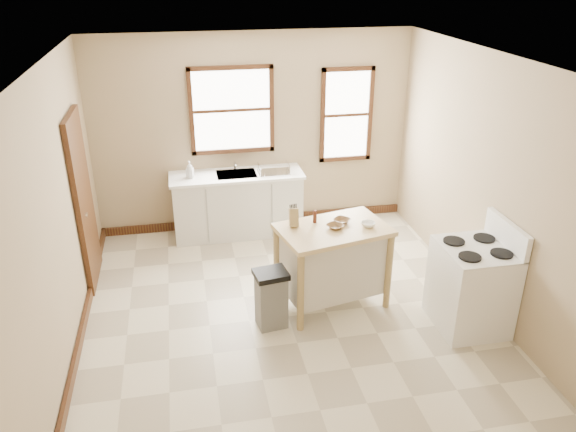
% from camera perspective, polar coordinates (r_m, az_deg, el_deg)
% --- Properties ---
extents(floor, '(5.00, 5.00, 0.00)m').
position_cam_1_polar(floor, '(6.41, 0.01, -10.16)').
color(floor, beige).
rests_on(floor, ground).
extents(ceiling, '(5.00, 5.00, 0.00)m').
position_cam_1_polar(ceiling, '(5.32, 0.02, 15.37)').
color(ceiling, white).
rests_on(ceiling, ground).
extents(wall_back, '(4.50, 0.04, 2.80)m').
position_cam_1_polar(wall_back, '(8.04, -3.49, 8.38)').
color(wall_back, tan).
rests_on(wall_back, ground).
extents(wall_left, '(0.04, 5.00, 2.80)m').
position_cam_1_polar(wall_left, '(5.76, -22.52, -0.44)').
color(wall_left, tan).
rests_on(wall_left, ground).
extents(wall_right, '(0.04, 5.00, 2.80)m').
position_cam_1_polar(wall_right, '(6.51, 19.86, 2.86)').
color(wall_right, tan).
rests_on(wall_right, ground).
extents(window_main, '(1.17, 0.06, 1.22)m').
position_cam_1_polar(window_main, '(7.90, -5.73, 10.63)').
color(window_main, '#33150D').
rests_on(window_main, wall_back).
extents(window_side, '(0.77, 0.06, 1.37)m').
position_cam_1_polar(window_side, '(8.25, 5.96, 10.17)').
color(window_side, '#33150D').
rests_on(window_side, wall_back).
extents(door_left, '(0.06, 0.90, 2.10)m').
position_cam_1_polar(door_left, '(7.06, -20.04, 1.45)').
color(door_left, '#33150D').
rests_on(door_left, ground).
extents(baseboard_back, '(4.50, 0.04, 0.12)m').
position_cam_1_polar(baseboard_back, '(8.49, -3.23, -0.37)').
color(baseboard_back, '#33150D').
rests_on(baseboard_back, ground).
extents(baseboard_left, '(0.04, 5.00, 0.12)m').
position_cam_1_polar(baseboard_left, '(6.40, -20.28, -11.32)').
color(baseboard_left, '#33150D').
rests_on(baseboard_left, ground).
extents(sink_counter, '(1.86, 0.62, 0.92)m').
position_cam_1_polar(sink_counter, '(8.05, -5.14, 1.22)').
color(sink_counter, silver).
rests_on(sink_counter, ground).
extents(faucet, '(0.03, 0.03, 0.22)m').
position_cam_1_polar(faucet, '(8.01, -5.44, 5.47)').
color(faucet, silver).
rests_on(faucet, sink_counter).
extents(soap_bottle_a, '(0.11, 0.11, 0.24)m').
position_cam_1_polar(soap_bottle_a, '(7.78, -9.95, 4.66)').
color(soap_bottle_a, '#B2B2B2').
rests_on(soap_bottle_a, sink_counter).
extents(soap_bottle_b, '(0.11, 0.11, 0.20)m').
position_cam_1_polar(soap_bottle_b, '(7.80, -9.95, 4.55)').
color(soap_bottle_b, '#B2B2B2').
rests_on(soap_bottle_b, sink_counter).
extents(dish_rack, '(0.45, 0.35, 0.11)m').
position_cam_1_polar(dish_rack, '(7.87, -1.46, 4.78)').
color(dish_rack, silver).
rests_on(dish_rack, sink_counter).
extents(kitchen_island, '(1.32, 0.99, 0.97)m').
position_cam_1_polar(kitchen_island, '(6.41, 4.50, -5.09)').
color(kitchen_island, '#FDDE94').
rests_on(kitchen_island, ground).
extents(knife_block, '(0.11, 0.11, 0.20)m').
position_cam_1_polar(knife_block, '(6.14, 0.59, -0.22)').
color(knife_block, tan).
rests_on(knife_block, kitchen_island).
extents(pepper_grinder, '(0.06, 0.06, 0.15)m').
position_cam_1_polar(pepper_grinder, '(6.25, 2.75, -0.05)').
color(pepper_grinder, '#471F13').
rests_on(pepper_grinder, kitchen_island).
extents(bowl_a, '(0.24, 0.24, 0.04)m').
position_cam_1_polar(bowl_a, '(6.16, 4.82, -1.06)').
color(bowl_a, brown).
rests_on(bowl_a, kitchen_island).
extents(bowl_b, '(0.25, 0.25, 0.04)m').
position_cam_1_polar(bowl_b, '(6.29, 5.51, -0.48)').
color(bowl_b, brown).
rests_on(bowl_b, kitchen_island).
extents(bowl_c, '(0.17, 0.17, 0.05)m').
position_cam_1_polar(bowl_c, '(6.24, 8.15, -0.85)').
color(bowl_c, white).
rests_on(bowl_c, kitchen_island).
extents(trash_bin, '(0.38, 0.34, 0.67)m').
position_cam_1_polar(trash_bin, '(6.09, -1.71, -8.40)').
color(trash_bin, slate).
rests_on(trash_bin, ground).
extents(gas_stove, '(0.76, 0.77, 1.21)m').
position_cam_1_polar(gas_stove, '(6.28, 18.25, -5.81)').
color(gas_stove, white).
rests_on(gas_stove, ground).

